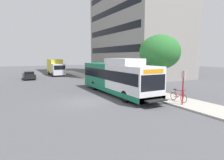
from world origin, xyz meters
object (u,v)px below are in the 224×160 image
at_px(parked_car_far_lane, 29,75).
at_px(box_truck_background, 56,67).
at_px(transit_bus, 116,77).
at_px(bus_stop_sign_pole, 183,85).
at_px(bicycle_parked, 178,96).
at_px(street_tree_near_stop, 160,52).

relative_size(parked_car_far_lane, box_truck_background, 0.64).
distance_m(transit_bus, box_truck_background, 22.85).
bearing_deg(bus_stop_sign_pole, transit_bus, 107.14).
bearing_deg(bicycle_parked, box_truck_background, 98.14).
relative_size(transit_bus, street_tree_near_stop, 2.08).
bearing_deg(box_truck_background, transit_bus, -86.44).
bearing_deg(bicycle_parked, transit_bus, 114.87).
distance_m(bicycle_parked, street_tree_near_stop, 5.49).
bearing_deg(parked_car_far_lane, street_tree_near_stop, -61.59).
bearing_deg(box_truck_background, bus_stop_sign_pole, -83.26).
bearing_deg(box_truck_background, street_tree_near_stop, -77.74).
bearing_deg(bus_stop_sign_pole, street_tree_near_stop, 68.48).
bearing_deg(bus_stop_sign_pole, box_truck_background, 96.74).
xyz_separation_m(parked_car_far_lane, box_truck_background, (5.44, 4.74, 1.08)).
distance_m(bus_stop_sign_pole, bicycle_parked, 1.56).
distance_m(bicycle_parked, parked_car_far_lane, 25.66).
distance_m(bus_stop_sign_pole, parked_car_far_lane, 26.35).
height_order(bus_stop_sign_pole, box_truck_background, box_truck_background).
height_order(parked_car_far_lane, box_truck_background, box_truck_background).
relative_size(street_tree_near_stop, parked_car_far_lane, 1.31).
bearing_deg(transit_bus, bus_stop_sign_pole, -72.86).
bearing_deg(bicycle_parked, bus_stop_sign_pole, -122.42).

